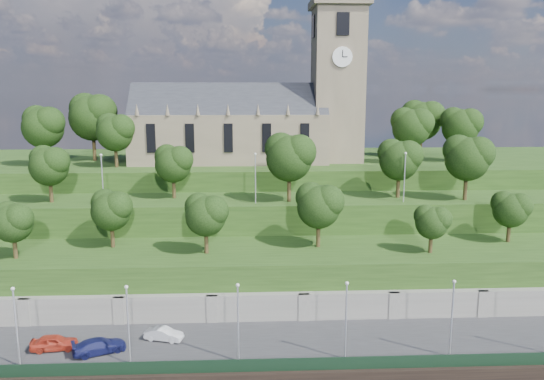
{
  "coord_description": "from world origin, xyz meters",
  "views": [
    {
      "loc": [
        -0.96,
        -43.16,
        26.93
      ],
      "look_at": [
        2.38,
        30.0,
        13.03
      ],
      "focal_mm": 35.0,
      "sensor_mm": 36.0,
      "label": 1
    }
  ],
  "objects_px": {
    "car_left": "(54,342)",
    "car_middle": "(164,334)",
    "car_right": "(99,346)",
    "church": "(258,116)"
  },
  "relations": [
    {
      "from": "church",
      "to": "car_left",
      "type": "height_order",
      "value": "church"
    },
    {
      "from": "church",
      "to": "car_right",
      "type": "bearing_deg",
      "value": -111.43
    },
    {
      "from": "church",
      "to": "car_middle",
      "type": "distance_m",
      "value": 44.87
    },
    {
      "from": "car_middle",
      "to": "car_right",
      "type": "relative_size",
      "value": 0.78
    },
    {
      "from": "car_middle",
      "to": "car_left",
      "type": "bearing_deg",
      "value": 113.56
    },
    {
      "from": "church",
      "to": "car_middle",
      "type": "bearing_deg",
      "value": -104.97
    },
    {
      "from": "car_left",
      "to": "church",
      "type": "bearing_deg",
      "value": -33.79
    },
    {
      "from": "car_right",
      "to": "car_middle",
      "type": "bearing_deg",
      "value": -90.56
    },
    {
      "from": "car_middle",
      "to": "car_right",
      "type": "bearing_deg",
      "value": 127.44
    },
    {
      "from": "car_left",
      "to": "car_middle",
      "type": "distance_m",
      "value": 10.48
    }
  ]
}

